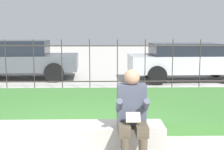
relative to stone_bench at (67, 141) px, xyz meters
name	(u,v)px	position (x,y,z in m)	size (l,w,h in m)	color
stone_bench	(67,141)	(0.00, 0.00, 0.00)	(2.71, 0.50, 0.43)	#ADA89E
person_seated_reader	(132,113)	(0.88, -0.28, 0.47)	(0.42, 0.73, 1.23)	black
grass_berm	(85,106)	(0.11, 2.32, -0.08)	(10.57, 3.24, 0.22)	#3D7533
iron_fence	(90,64)	(0.11, 4.48, 0.59)	(8.57, 0.03, 1.48)	#332D28
car_parked_left	(20,58)	(-2.50, 6.96, 0.55)	(4.10, 2.13, 1.37)	#4C5156
car_parked_right	(188,60)	(3.40, 6.41, 0.51)	(4.15, 1.95, 1.28)	#B7B7BC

